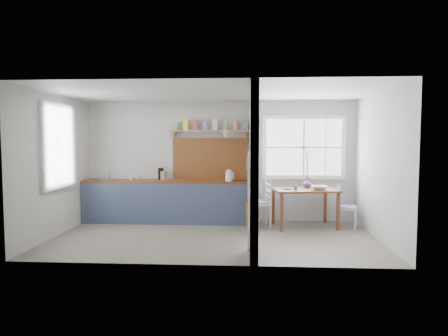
# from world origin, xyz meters

# --- Properties ---
(floor) EXTENTS (5.80, 3.20, 0.01)m
(floor) POSITION_xyz_m (0.00, 0.00, 0.00)
(floor) COLOR slate
(floor) RESTS_ON ground
(ceiling) EXTENTS (5.80, 3.20, 0.01)m
(ceiling) POSITION_xyz_m (0.00, 0.00, 2.60)
(ceiling) COLOR silver
(ceiling) RESTS_ON walls
(walls) EXTENTS (5.81, 3.21, 2.60)m
(walls) POSITION_xyz_m (0.00, 0.00, 1.30)
(walls) COLOR silver
(walls) RESTS_ON floor
(partition) EXTENTS (0.12, 3.20, 2.60)m
(partition) POSITION_xyz_m (0.70, 0.06, 1.45)
(partition) COLOR silver
(partition) RESTS_ON floor
(kitchen_window) EXTENTS (0.10, 1.16, 1.50)m
(kitchen_window) POSITION_xyz_m (-2.87, 0.00, 1.65)
(kitchen_window) COLOR white
(kitchen_window) RESTS_ON walls
(nook_window) EXTENTS (1.76, 0.10, 1.30)m
(nook_window) POSITION_xyz_m (1.80, 1.56, 1.60)
(nook_window) COLOR white
(nook_window) RESTS_ON walls
(counter) EXTENTS (3.50, 0.60, 0.90)m
(counter) POSITION_xyz_m (-1.13, 1.33, 0.46)
(counter) COLOR #5C2E14
(counter) RESTS_ON floor
(sink) EXTENTS (0.40, 0.40, 0.02)m
(sink) POSITION_xyz_m (-2.43, 1.30, 0.89)
(sink) COLOR #ACB1BC
(sink) RESTS_ON counter
(backsplash) EXTENTS (1.65, 0.03, 0.90)m
(backsplash) POSITION_xyz_m (-0.20, 1.58, 1.35)
(backsplash) COLOR brown
(backsplash) RESTS_ON walls
(shelf) EXTENTS (1.75, 0.20, 0.21)m
(shelf) POSITION_xyz_m (-0.20, 1.49, 2.01)
(shelf) COLOR #977D5A
(shelf) RESTS_ON walls
(pendant_lamp) EXTENTS (0.26, 0.26, 0.16)m
(pendant_lamp) POSITION_xyz_m (0.15, 1.15, 1.88)
(pendant_lamp) COLOR silver
(pendant_lamp) RESTS_ON ceiling
(utensil_rail) EXTENTS (0.02, 0.50, 0.02)m
(utensil_rail) POSITION_xyz_m (0.61, 0.90, 1.45)
(utensil_rail) COLOR #ACB1BC
(utensil_rail) RESTS_ON partition
(dining_table) EXTENTS (1.36, 1.02, 0.78)m
(dining_table) POSITION_xyz_m (1.75, 0.98, 0.39)
(dining_table) COLOR #5C2E14
(dining_table) RESTS_ON floor
(chair_left) EXTENTS (0.51, 0.51, 0.98)m
(chair_left) POSITION_xyz_m (0.83, 1.05, 0.49)
(chair_left) COLOR white
(chair_left) RESTS_ON floor
(chair_right) EXTENTS (0.47, 0.47, 0.83)m
(chair_right) POSITION_xyz_m (2.60, 1.00, 0.42)
(chair_right) COLOR white
(chair_right) RESTS_ON floor
(kettle) EXTENTS (0.22, 0.18, 0.24)m
(kettle) POSITION_xyz_m (0.21, 1.20, 1.02)
(kettle) COLOR white
(kettle) RESTS_ON counter
(mug_a) EXTENTS (0.13, 0.13, 0.09)m
(mug_a) POSITION_xyz_m (-1.89, 1.27, 0.95)
(mug_a) COLOR white
(mug_a) RESTS_ON counter
(mug_b) EXTENTS (0.15, 0.15, 0.09)m
(mug_b) POSITION_xyz_m (-1.79, 1.37, 0.95)
(mug_b) COLOR white
(mug_b) RESTS_ON counter
(knife_block) EXTENTS (0.14, 0.18, 0.25)m
(knife_block) POSITION_xyz_m (-1.28, 1.45, 1.03)
(knife_block) COLOR black
(knife_block) RESTS_ON counter
(jar) EXTENTS (0.15, 0.15, 0.18)m
(jar) POSITION_xyz_m (-1.23, 1.40, 0.99)
(jar) COLOR #9B8F6F
(jar) RESTS_ON counter
(towel_magenta) EXTENTS (0.02, 0.03, 0.54)m
(towel_magenta) POSITION_xyz_m (0.58, 0.99, 0.28)
(towel_magenta) COLOR #A61B44
(towel_magenta) RESTS_ON counter
(towel_orange) EXTENTS (0.02, 0.03, 0.50)m
(towel_orange) POSITION_xyz_m (0.58, 0.93, 0.25)
(towel_orange) COLOR orange
(towel_orange) RESTS_ON counter
(bowl) EXTENTS (0.34, 0.34, 0.08)m
(bowl) POSITION_xyz_m (2.02, 0.87, 0.82)
(bowl) COLOR white
(bowl) RESTS_ON dining_table
(table_cup) EXTENTS (0.12, 0.12, 0.09)m
(table_cup) POSITION_xyz_m (1.55, 0.82, 0.82)
(table_cup) COLOR #649E58
(table_cup) RESTS_ON dining_table
(plate) EXTENTS (0.20, 0.20, 0.02)m
(plate) POSITION_xyz_m (1.40, 0.92, 0.78)
(plate) COLOR black
(plate) RESTS_ON dining_table
(vase) EXTENTS (0.19, 0.19, 0.19)m
(vase) POSITION_xyz_m (1.83, 1.17, 0.87)
(vase) COLOR #5A3C70
(vase) RESTS_ON dining_table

